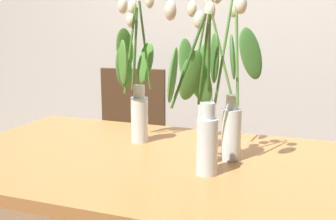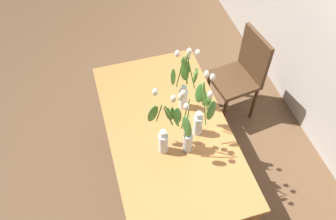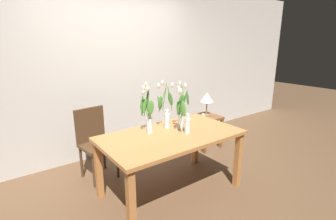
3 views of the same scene
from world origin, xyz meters
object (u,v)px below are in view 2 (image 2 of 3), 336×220
(tulip_vase_0, at_px, (202,113))
(tulip_vase_1, at_px, (184,84))
(dining_table, at_px, (168,136))
(tulip_vase_3, at_px, (165,130))
(dining_chair, at_px, (242,72))
(tulip_vase_2, at_px, (186,134))

(tulip_vase_0, distance_m, tulip_vase_1, 0.29)
(tulip_vase_0, bearing_deg, dining_table, -110.21)
(tulip_vase_0, bearing_deg, tulip_vase_3, -78.82)
(tulip_vase_0, height_order, tulip_vase_3, tulip_vase_0)
(dining_table, height_order, dining_chair, dining_chair)
(tulip_vase_1, xyz_separation_m, tulip_vase_3, (0.34, -0.25, -0.03))
(tulip_vase_0, distance_m, tulip_vase_2, 0.20)
(tulip_vase_1, bearing_deg, tulip_vase_2, -16.12)
(tulip_vase_1, distance_m, tulip_vase_3, 0.42)
(tulip_vase_2, xyz_separation_m, dining_chair, (-0.80, 0.83, -0.41))
(tulip_vase_2, height_order, tulip_vase_3, tulip_vase_2)
(tulip_vase_2, distance_m, dining_chair, 1.22)
(tulip_vase_0, xyz_separation_m, tulip_vase_2, (0.13, -0.16, -0.02))
(dining_table, height_order, tulip_vase_3, tulip_vase_3)
(dining_table, xyz_separation_m, dining_chair, (-0.59, 0.90, -0.12))
(tulip_vase_0, distance_m, dining_chair, 1.04)
(tulip_vase_1, height_order, dining_chair, tulip_vase_1)
(tulip_vase_3, bearing_deg, tulip_vase_0, 101.18)
(tulip_vase_0, height_order, dining_chair, tulip_vase_0)
(dining_table, bearing_deg, tulip_vase_3, -25.64)
(tulip_vase_0, xyz_separation_m, dining_chair, (-0.67, 0.68, -0.43))
(tulip_vase_3, distance_m, dining_chair, 1.27)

